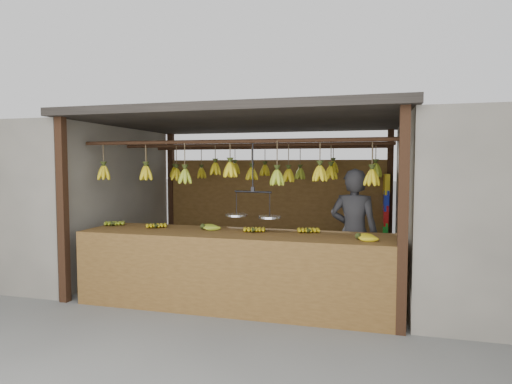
# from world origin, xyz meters

# --- Properties ---
(ground) EXTENTS (80.00, 80.00, 0.00)m
(ground) POSITION_xyz_m (0.00, 0.00, 0.00)
(ground) COLOR #5B5B57
(stall) EXTENTS (4.30, 3.30, 2.40)m
(stall) POSITION_xyz_m (0.00, 0.33, 1.97)
(stall) COLOR black
(stall) RESTS_ON ground
(neighbor_left) EXTENTS (3.00, 3.00, 2.30)m
(neighbor_left) POSITION_xyz_m (-3.60, 0.00, 1.15)
(neighbor_left) COLOR slate
(neighbor_left) RESTS_ON ground
(counter) EXTENTS (3.83, 0.87, 0.96)m
(counter) POSITION_xyz_m (0.13, -1.24, 0.71)
(counter) COLOR brown
(counter) RESTS_ON ground
(hanging_bananas) EXTENTS (3.65, 2.25, 0.39)m
(hanging_bananas) POSITION_xyz_m (-0.00, 0.00, 1.60)
(hanging_bananas) COLOR gold
(hanging_bananas) RESTS_ON ground
(balance_scale) EXTENTS (0.71, 0.35, 0.92)m
(balance_scale) POSITION_xyz_m (0.31, -1.00, 1.14)
(balance_scale) COLOR black
(balance_scale) RESTS_ON ground
(vendor) EXTENTS (0.66, 0.49, 1.67)m
(vendor) POSITION_xyz_m (1.49, -0.43, 0.83)
(vendor) COLOR #262628
(vendor) RESTS_ON ground
(bag_bundles) EXTENTS (0.08, 0.26, 1.14)m
(bag_bundles) POSITION_xyz_m (1.94, 1.35, 1.00)
(bag_bundles) COLOR yellow
(bag_bundles) RESTS_ON ground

